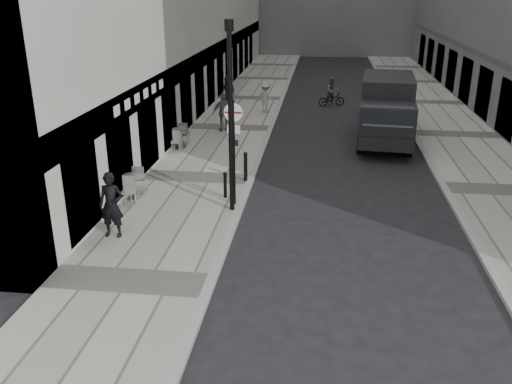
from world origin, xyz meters
TOP-DOWN VIEW (x-y plane):
  - ground at (0.00, 0.00)m, footprint 120.00×120.00m
  - sidewalk at (-2.00, 18.00)m, footprint 4.00×60.00m
  - far_sidewalk at (9.00, 18.00)m, footprint 4.00×60.00m
  - walking_man at (-3.25, 5.06)m, footprint 0.70×0.47m
  - sign_post at (-0.20, 7.89)m, footprint 0.59×0.10m
  - lamppost at (-0.20, 7.41)m, footprint 0.26×0.26m
  - bollard_near at (-0.15, 10.17)m, footprint 0.14×0.14m
  - bollard_far at (-0.60, 8.43)m, footprint 0.11×0.11m
  - panel_van at (5.48, 16.65)m, footprint 2.85×6.38m
  - cyclist at (3.09, 24.25)m, footprint 1.69×1.02m
  - pedestrian_a at (-2.19, 17.17)m, footprint 1.19×0.75m
  - pedestrian_b at (-0.63, 21.57)m, footprint 1.26×1.03m
  - pedestrian_c at (-2.99, 23.02)m, footprint 1.01×0.89m
  - cafe_table_near at (-3.60, 14.17)m, footprint 0.76×1.71m
  - cafe_table_mid at (-3.60, 7.94)m, footprint 0.76×1.71m
  - cafe_table_far at (-3.60, 13.97)m, footprint 0.71×1.61m

SIDE VIEW (x-z plane):
  - ground at x=0.00m, z-range 0.00..0.00m
  - sidewalk at x=-2.00m, z-range 0.00..0.12m
  - far_sidewalk at x=9.00m, z-range 0.00..0.12m
  - bollard_far at x=-0.60m, z-range 0.12..0.96m
  - cafe_table_far at x=-3.60m, z-range 0.13..1.04m
  - cafe_table_mid at x=-3.60m, z-range 0.13..1.10m
  - cafe_table_near at x=-3.60m, z-range 0.13..1.10m
  - bollard_near at x=-0.15m, z-range 0.12..1.14m
  - cyclist at x=3.09m, z-range -0.19..1.53m
  - pedestrian_b at x=-0.63m, z-range 0.12..1.81m
  - pedestrian_c at x=-2.99m, z-range 0.12..1.86m
  - pedestrian_a at x=-2.19m, z-range 0.12..2.00m
  - walking_man at x=-3.25m, z-range 0.12..2.03m
  - panel_van at x=5.48m, z-range 0.18..3.10m
  - sign_post at x=-0.20m, z-range 0.61..4.05m
  - lamppost at x=-0.20m, z-range 0.45..6.29m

